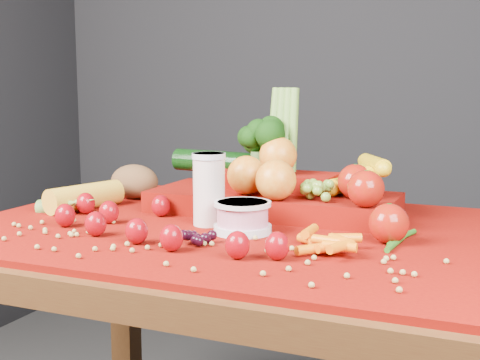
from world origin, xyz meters
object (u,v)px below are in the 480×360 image
at_px(milk_glass, 209,187).
at_px(table, 236,279).
at_px(yogurt_bowl, 243,216).
at_px(produce_mound, 282,185).

bearing_deg(milk_glass, table, 12.50).
bearing_deg(table, milk_glass, -167.50).
xyz_separation_m(table, milk_glass, (-0.05, -0.01, 0.18)).
bearing_deg(milk_glass, yogurt_bowl, -22.91).
bearing_deg(yogurt_bowl, table, 125.81).
bearing_deg(produce_mound, table, -104.08).
bearing_deg(produce_mound, yogurt_bowl, -91.13).
distance_m(table, yogurt_bowl, 0.15).
bearing_deg(table, yogurt_bowl, -54.19).
height_order(table, milk_glass, milk_glass).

